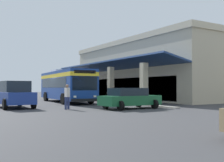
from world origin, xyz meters
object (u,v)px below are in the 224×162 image
at_px(parked_suv_blue, 13,94).
at_px(potted_palm, 80,93).
at_px(parked_sedan_green, 130,98).
at_px(pedestrian, 67,95).
at_px(transit_bus, 65,84).

bearing_deg(parked_suv_blue, potted_palm, 139.24).
bearing_deg(parked_suv_blue, parked_sedan_green, 53.10).
xyz_separation_m(parked_suv_blue, pedestrian, (3.37, 2.93, -0.04)).
bearing_deg(pedestrian, parked_suv_blue, -139.03).
bearing_deg(potted_palm, transit_bus, -33.10).
bearing_deg(parked_sedan_green, pedestrian, -114.52).
distance_m(parked_suv_blue, potted_palm, 17.21).
xyz_separation_m(parked_sedan_green, parked_suv_blue, (-5.19, -6.91, 0.27)).
height_order(transit_bus, potted_palm, transit_bus).
height_order(parked_sedan_green, parked_suv_blue, parked_suv_blue).
bearing_deg(pedestrian, parked_sedan_green, 65.48).
relative_size(parked_suv_blue, potted_palm, 1.53).
distance_m(transit_bus, parked_sedan_green, 10.45).
height_order(transit_bus, pedestrian, transit_bus).
xyz_separation_m(transit_bus, parked_sedan_green, (10.37, 0.79, -1.10)).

